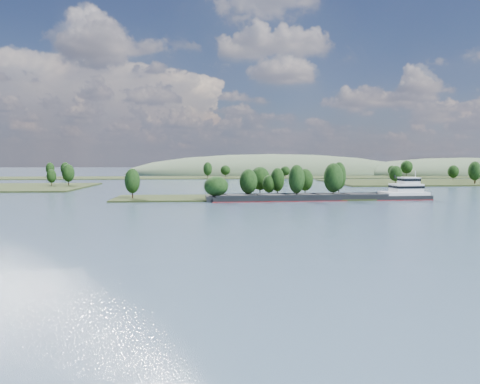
{
  "coord_description": "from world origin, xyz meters",
  "views": [
    {
      "loc": [
        -15.11,
        -5.66,
        15.28
      ],
      "look_at": [
        -4.54,
        130.0,
        6.0
      ],
      "focal_mm": 35.0,
      "sensor_mm": 36.0,
      "label": 1
    }
  ],
  "objects": [
    {
      "name": "ground",
      "position": [
        0.0,
        120.0,
        0.0
      ],
      "size": [
        1800.0,
        1800.0,
        0.0
      ],
      "primitive_type": "plane",
      "color": "#3A5165",
      "rests_on": "ground"
    },
    {
      "name": "tree_island",
      "position": [
        6.69,
        179.21,
        4.16
      ],
      "size": [
        100.0,
        34.17,
        15.15
      ],
      "color": "black",
      "rests_on": "ground"
    },
    {
      "name": "back_shoreline",
      "position": [
        9.17,
        399.91,
        0.8
      ],
      "size": [
        900.0,
        60.0,
        15.67
      ],
      "color": "black",
      "rests_on": "ground"
    },
    {
      "name": "hill_east",
      "position": [
        260.0,
        470.0,
        0.0
      ],
      "size": [
        260.0,
        140.0,
        36.0
      ],
      "primitive_type": "ellipsoid",
      "color": "#415439",
      "rests_on": "ground"
    },
    {
      "name": "hill_west",
      "position": [
        60.0,
        500.0,
        0.0
      ],
      "size": [
        320.0,
        160.0,
        44.0
      ],
      "primitive_type": "ellipsoid",
      "color": "#415439",
      "rests_on": "ground"
    },
    {
      "name": "cargo_barge",
      "position": [
        35.56,
        170.27,
        1.48
      ],
      "size": [
        87.47,
        15.04,
        11.77
      ],
      "color": "black",
      "rests_on": "ground"
    }
  ]
}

